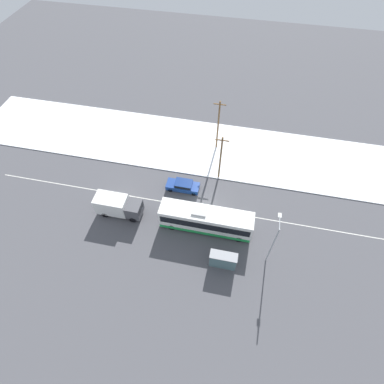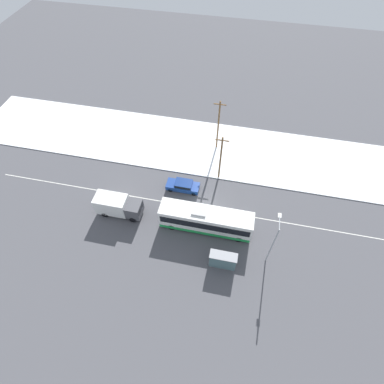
% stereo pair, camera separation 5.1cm
% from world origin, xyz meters
% --- Properties ---
extents(ground_plane, '(120.00, 120.00, 0.00)m').
position_xyz_m(ground_plane, '(0.00, 0.00, 0.00)').
color(ground_plane, '#4C4C51').
extents(snow_lot, '(80.00, 12.10, 0.12)m').
position_xyz_m(snow_lot, '(0.00, 11.67, 0.06)').
color(snow_lot, white).
rests_on(snow_lot, ground_plane).
extents(lane_marking_center, '(60.00, 0.12, 0.00)m').
position_xyz_m(lane_marking_center, '(0.00, 0.00, 0.00)').
color(lane_marking_center, silver).
rests_on(lane_marking_center, ground_plane).
extents(city_bus, '(11.63, 2.57, 3.60)m').
position_xyz_m(city_bus, '(0.72, -2.83, 1.76)').
color(city_bus, white).
rests_on(city_bus, ground_plane).
extents(box_truck, '(6.04, 2.30, 3.00)m').
position_xyz_m(box_truck, '(-10.95, -2.91, 1.65)').
color(box_truck, silver).
rests_on(box_truck, ground_plane).
extents(sedan_car, '(4.64, 1.80, 1.46)m').
position_xyz_m(sedan_car, '(-3.50, 2.75, 0.80)').
color(sedan_car, navy).
rests_on(sedan_car, ground_plane).
extents(pedestrian_at_stop, '(0.61, 0.27, 1.69)m').
position_xyz_m(pedestrian_at_stop, '(2.63, -6.64, 1.03)').
color(pedestrian_at_stop, '#23232D').
rests_on(pedestrian_at_stop, ground_plane).
extents(bus_shelter, '(3.19, 1.20, 2.40)m').
position_xyz_m(bus_shelter, '(3.59, -7.77, 1.68)').
color(bus_shelter, gray).
rests_on(bus_shelter, ground_plane).
extents(streetlamp, '(0.36, 2.21, 7.34)m').
position_xyz_m(streetlamp, '(8.64, -5.52, 4.60)').
color(streetlamp, '#9EA3A8').
rests_on(streetlamp, ground_plane).
extents(utility_pole_roadside, '(1.80, 0.24, 7.74)m').
position_xyz_m(utility_pole_roadside, '(1.09, 5.99, 4.06)').
color(utility_pole_roadside, brown).
rests_on(utility_pole_roadside, ground_plane).
extents(utility_pole_snowlot, '(1.80, 0.24, 8.67)m').
position_xyz_m(utility_pole_snowlot, '(-0.20, 12.10, 4.52)').
color(utility_pole_snowlot, brown).
rests_on(utility_pole_snowlot, ground_plane).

